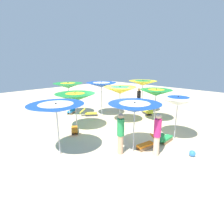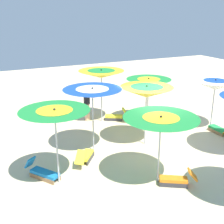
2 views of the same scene
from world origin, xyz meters
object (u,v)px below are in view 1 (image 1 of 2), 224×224
beach_umbrella_1 (75,97)px  beachgoer_2 (157,134)px  beach_umbrella_3 (101,85)px  beach_umbrella_5 (135,108)px  beach_umbrella_6 (143,83)px  lounger_3 (148,112)px  beach_umbrella_8 (178,101)px  lounger_5 (90,113)px  beach_umbrella_7 (156,93)px  beachgoer_1 (139,99)px  beach_umbrella_4 (120,90)px  lounger_1 (72,110)px  lounger_4 (165,138)px  beach_umbrella_2 (56,108)px  beachgoer_0 (121,133)px  lounger_2 (75,130)px  lounger_0 (147,144)px  beach_umbrella_0 (68,86)px  beach_ball (192,153)px

beach_umbrella_1 → beachgoer_2: 5.04m
beach_umbrella_3 → beach_umbrella_5: (2.64, 4.98, -0.26)m
beach_umbrella_1 → beach_umbrella_6: (-5.63, 0.58, 0.38)m
beach_umbrella_1 → lounger_3: bearing=167.0°
beach_umbrella_8 → lounger_5: 6.55m
beach_umbrella_7 → beachgoer_1: (-1.53, -2.44, -0.97)m
beach_umbrella_4 → lounger_1: size_ratio=2.00×
beach_umbrella_6 → beachgoer_1: bearing=-123.5°
beach_umbrella_4 → lounger_4: (0.53, 3.47, -1.95)m
beach_umbrella_2 → beachgoer_1: size_ratio=1.26×
beachgoer_2 → beach_umbrella_1: bearing=168.8°
beach_umbrella_5 → beach_umbrella_6: 6.40m
beach_umbrella_3 → beach_umbrella_4: bearing=80.9°
lounger_1 → beachgoer_0: 7.28m
lounger_4 → beachgoer_2: beachgoer_2 is taller
beach_umbrella_5 → beach_umbrella_2: bearing=-40.8°
beach_umbrella_6 → beach_umbrella_8: size_ratio=1.12×
lounger_3 → beachgoer_1: size_ratio=0.64×
lounger_4 → beachgoer_0: 2.59m
beach_umbrella_5 → lounger_3: beach_umbrella_5 is taller
beach_umbrella_2 → beachgoer_0: size_ratio=1.26×
beach_umbrella_2 → beach_umbrella_5: 3.18m
lounger_2 → beach_umbrella_7: bearing=-80.7°
beach_umbrella_8 → lounger_3: bearing=-128.4°
beach_umbrella_8 → lounger_0: size_ratio=1.85×
beach_umbrella_0 → beach_umbrella_3: (-1.57, 1.81, 0.07)m
beach_umbrella_1 → beach_umbrella_2: 2.92m
beach_umbrella_4 → beach_umbrella_5: bearing=51.6°
beach_umbrella_6 → beach_umbrella_4: bearing=9.3°
beach_umbrella_4 → beach_umbrella_6: (-3.10, -0.50, 0.14)m
beach_umbrella_5 → beachgoer_0: bearing=-24.6°
beach_umbrella_1 → lounger_5: size_ratio=1.90×
beach_ball → beach_umbrella_7: bearing=-128.6°
beachgoer_1 → beach_ball: size_ratio=6.70×
lounger_5 → beachgoer_1: (-3.83, 1.56, 0.74)m
lounger_1 → beach_ball: bearing=54.9°
beach_umbrella_6 → lounger_4: beach_umbrella_6 is taller
beach_umbrella_2 → lounger_4: bearing=147.9°
beach_umbrella_4 → beach_umbrella_5: size_ratio=1.08×
beach_umbrella_7 → lounger_0: (3.61, 1.85, -1.71)m
beach_ball → beach_umbrella_5: bearing=-56.1°
beach_umbrella_0 → beach_umbrella_5: bearing=81.0°
lounger_3 → beach_umbrella_6: bearing=16.2°
beach_umbrella_2 → beach_umbrella_7: beach_umbrella_2 is taller
beach_umbrella_8 → lounger_3: size_ratio=1.96×
beach_umbrella_4 → beach_umbrella_6: 3.14m
lounger_2 → beachgoer_0: beachgoer_0 is taller
lounger_3 → lounger_4: size_ratio=1.00×
beach_umbrella_1 → beachgoer_0: (0.34, 3.75, -0.96)m
beachgoer_0 → beach_umbrella_0: bearing=126.7°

